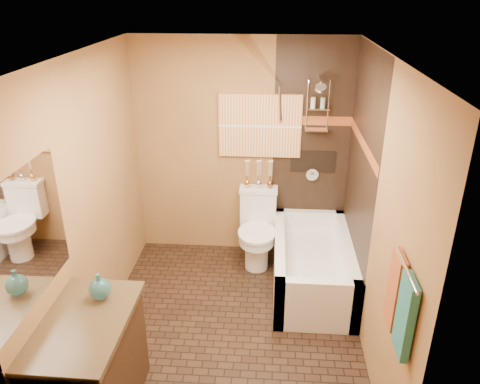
# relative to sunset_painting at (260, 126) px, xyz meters

# --- Properties ---
(floor) EXTENTS (3.00, 3.00, 0.00)m
(floor) POSITION_rel_sunset_painting_xyz_m (-0.20, -1.48, -1.55)
(floor) COLOR black
(floor) RESTS_ON ground
(wall_left) EXTENTS (0.02, 3.00, 2.50)m
(wall_left) POSITION_rel_sunset_painting_xyz_m (-1.40, -1.48, -0.30)
(wall_left) COLOR #9F713D
(wall_left) RESTS_ON floor
(wall_right) EXTENTS (0.02, 3.00, 2.50)m
(wall_right) POSITION_rel_sunset_painting_xyz_m (1.00, -1.48, -0.30)
(wall_right) COLOR #9F713D
(wall_right) RESTS_ON floor
(wall_back) EXTENTS (2.40, 0.02, 2.50)m
(wall_back) POSITION_rel_sunset_painting_xyz_m (-0.20, 0.02, -0.30)
(wall_back) COLOR #9F713D
(wall_back) RESTS_ON floor
(wall_front) EXTENTS (2.40, 0.02, 2.50)m
(wall_front) POSITION_rel_sunset_painting_xyz_m (-0.20, -2.98, -0.30)
(wall_front) COLOR #9F713D
(wall_front) RESTS_ON floor
(ceiling) EXTENTS (3.00, 3.00, 0.00)m
(ceiling) POSITION_rel_sunset_painting_xyz_m (-0.20, -1.48, 0.95)
(ceiling) COLOR silver
(ceiling) RESTS_ON wall_back
(alcove_tile_back) EXTENTS (0.85, 0.01, 2.50)m
(alcove_tile_back) POSITION_rel_sunset_painting_xyz_m (0.57, 0.01, -0.30)
(alcove_tile_back) COLOR black
(alcove_tile_back) RESTS_ON wall_back
(alcove_tile_right) EXTENTS (0.01, 1.50, 2.50)m
(alcove_tile_right) POSITION_rel_sunset_painting_xyz_m (0.99, -0.73, -0.30)
(alcove_tile_right) COLOR black
(alcove_tile_right) RESTS_ON wall_right
(mosaic_band_back) EXTENTS (0.85, 0.01, 0.10)m
(mosaic_band_back) POSITION_rel_sunset_painting_xyz_m (0.57, 0.00, 0.07)
(mosaic_band_back) COLOR maroon
(mosaic_band_back) RESTS_ON alcove_tile_back
(mosaic_band_right) EXTENTS (0.01, 1.50, 0.10)m
(mosaic_band_right) POSITION_rel_sunset_painting_xyz_m (0.98, -0.73, 0.07)
(mosaic_band_right) COLOR maroon
(mosaic_band_right) RESTS_ON alcove_tile_right
(alcove_niche) EXTENTS (0.50, 0.01, 0.25)m
(alcove_niche) POSITION_rel_sunset_painting_xyz_m (0.60, 0.01, -0.40)
(alcove_niche) COLOR black
(alcove_niche) RESTS_ON alcove_tile_back
(shower_fixtures) EXTENTS (0.24, 0.33, 1.16)m
(shower_fixtures) POSITION_rel_sunset_painting_xyz_m (0.60, -0.10, 0.12)
(shower_fixtures) COLOR silver
(shower_fixtures) RESTS_ON floor
(curtain_rod) EXTENTS (0.03, 1.55, 0.03)m
(curtain_rod) POSITION_rel_sunset_painting_xyz_m (0.20, -0.73, 0.47)
(curtain_rod) COLOR silver
(curtain_rod) RESTS_ON wall_back
(towel_bar) EXTENTS (0.02, 0.55, 0.02)m
(towel_bar) POSITION_rel_sunset_painting_xyz_m (0.95, -2.53, -0.10)
(towel_bar) COLOR silver
(towel_bar) RESTS_ON wall_right
(towel_teal) EXTENTS (0.05, 0.22, 0.52)m
(towel_teal) POSITION_rel_sunset_painting_xyz_m (0.96, -2.66, -0.37)
(towel_teal) COLOR #1F6A63
(towel_teal) RESTS_ON towel_bar
(towel_rust) EXTENTS (0.05, 0.22, 0.52)m
(towel_rust) POSITION_rel_sunset_painting_xyz_m (0.96, -2.40, -0.37)
(towel_rust) COLOR #9A3F1C
(towel_rust) RESTS_ON towel_bar
(sunset_painting) EXTENTS (0.90, 0.04, 0.70)m
(sunset_painting) POSITION_rel_sunset_painting_xyz_m (0.00, 0.00, 0.00)
(sunset_painting) COLOR #D26931
(sunset_painting) RESTS_ON wall_back
(vanity_mirror) EXTENTS (0.01, 1.00, 0.90)m
(vanity_mirror) POSITION_rel_sunset_painting_xyz_m (-1.39, -2.48, -0.05)
(vanity_mirror) COLOR white
(vanity_mirror) RESTS_ON wall_left
(bathtub) EXTENTS (0.80, 1.50, 0.55)m
(bathtub) POSITION_rel_sunset_painting_xyz_m (0.60, -0.73, -1.33)
(bathtub) COLOR white
(bathtub) RESTS_ON floor
(toilet) EXTENTS (0.43, 0.64, 0.85)m
(toilet) POSITION_rel_sunset_painting_xyz_m (-0.00, -0.28, -1.12)
(toilet) COLOR white
(toilet) RESTS_ON floor
(vanity) EXTENTS (0.61, 0.99, 0.87)m
(vanity) POSITION_rel_sunset_painting_xyz_m (-1.12, -2.48, -1.11)
(vanity) COLOR black
(vanity) RESTS_ON floor
(teal_bottle) EXTENTS (0.20, 0.20, 0.25)m
(teal_bottle) POSITION_rel_sunset_painting_xyz_m (-1.07, -2.22, -0.58)
(teal_bottle) COLOR #25666F
(teal_bottle) RESTS_ON vanity
(bud_vases) EXTENTS (0.33, 0.07, 0.32)m
(bud_vases) POSITION_rel_sunset_painting_xyz_m (-0.00, -0.09, -0.52)
(bud_vases) COLOR gold
(bud_vases) RESTS_ON toilet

